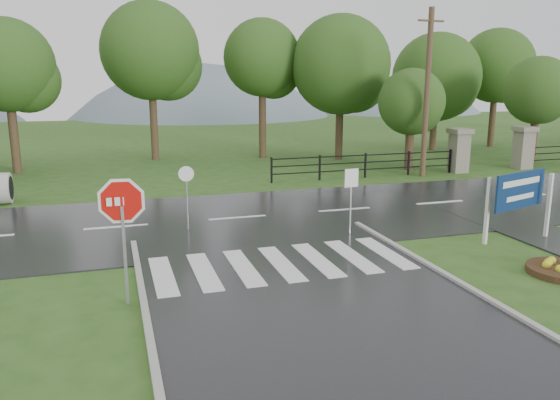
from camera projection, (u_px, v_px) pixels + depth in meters
name	position (u px, v px, depth m)	size (l,w,h in m)	color
ground	(368.00, 358.00, 9.42)	(120.00, 120.00, 0.00)	#2D531B
main_road	(237.00, 219.00, 18.74)	(90.00, 8.00, 0.04)	black
crosswalk	(281.00, 263.00, 14.06)	(6.50, 2.80, 0.02)	silver
pillar_west	(459.00, 149.00, 27.85)	(1.00, 1.00, 2.24)	gray
pillar_east	(523.00, 147.00, 29.01)	(1.00, 1.00, 2.24)	gray
fence_west	(365.00, 163.00, 26.42)	(9.58, 0.08, 1.20)	black
hills	(174.00, 231.00, 74.37)	(102.00, 48.00, 48.00)	slate
treeline	(201.00, 161.00, 32.07)	(83.20, 5.20, 10.00)	#244916
stop_sign	(122.00, 213.00, 11.17)	(1.29, 0.19, 2.92)	#939399
estate_billboard	(520.00, 194.00, 15.91)	(2.30, 0.80, 2.08)	silver
reg_sign_small	(351.00, 188.00, 16.53)	(0.46, 0.07, 2.06)	#939399
reg_sign_round	(187.00, 190.00, 17.01)	(0.48, 0.08, 2.07)	#939399
utility_pole_east	(427.00, 93.00, 26.07)	(1.42, 0.27, 7.96)	#473523
entrance_tree_left	(411.00, 102.00, 28.16)	(3.43, 3.43, 5.26)	#3D2B1C
entrance_tree_right	(538.00, 91.00, 30.36)	(3.75, 3.75, 5.95)	#3D2B1C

